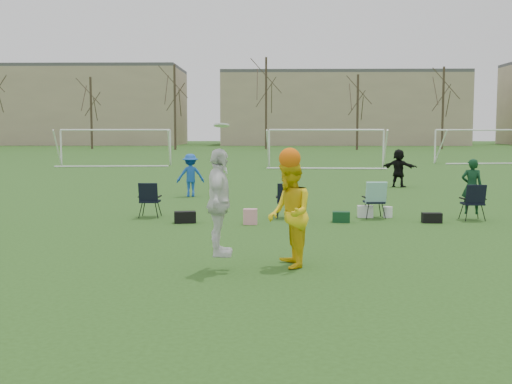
{
  "coord_description": "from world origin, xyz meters",
  "views": [
    {
      "loc": [
        0.33,
        -9.2,
        2.41
      ],
      "look_at": [
        0.1,
        2.74,
        1.25
      ],
      "focal_mm": 45.0,
      "sensor_mm": 36.0,
      "label": 1
    }
  ],
  "objects_px": {
    "goal_left": "(116,137)",
    "fielder_black": "(399,168)",
    "fielder_blue": "(190,175)",
    "center_contest": "(262,208)",
    "goal_right": "(483,137)",
    "goal_mid": "(326,137)"
  },
  "relations": [
    {
      "from": "fielder_black",
      "to": "goal_mid",
      "type": "distance_m",
      "value": 14.23
    },
    {
      "from": "fielder_blue",
      "to": "goal_left",
      "type": "relative_size",
      "value": 0.21
    },
    {
      "from": "fielder_blue",
      "to": "center_contest",
      "type": "bearing_deg",
      "value": 89.23
    },
    {
      "from": "fielder_blue",
      "to": "goal_right",
      "type": "xyz_separation_m",
      "value": [
        18.5,
        24.13,
        1.15
      ]
    },
    {
      "from": "fielder_black",
      "to": "center_contest",
      "type": "relative_size",
      "value": 0.64
    },
    {
      "from": "fielder_blue",
      "to": "center_contest",
      "type": "distance_m",
      "value": 12.4
    },
    {
      "from": "center_contest",
      "to": "goal_left",
      "type": "xyz_separation_m",
      "value": [
        -10.21,
        32.23,
        0.86
      ]
    },
    {
      "from": "center_contest",
      "to": "goal_left",
      "type": "distance_m",
      "value": 33.82
    },
    {
      "from": "fielder_blue",
      "to": "goal_right",
      "type": "relative_size",
      "value": 0.21
    },
    {
      "from": "goal_right",
      "to": "fielder_black",
      "type": "bearing_deg",
      "value": -124.87
    },
    {
      "from": "goal_left",
      "to": "goal_right",
      "type": "relative_size",
      "value": 1.01
    },
    {
      "from": "center_contest",
      "to": "goal_mid",
      "type": "relative_size",
      "value": 0.34
    },
    {
      "from": "goal_mid",
      "to": "goal_right",
      "type": "bearing_deg",
      "value": 30.57
    },
    {
      "from": "fielder_black",
      "to": "goal_right",
      "type": "relative_size",
      "value": 0.22
    },
    {
      "from": "fielder_blue",
      "to": "goal_right",
      "type": "distance_m",
      "value": 30.42
    },
    {
      "from": "goal_mid",
      "to": "goal_right",
      "type": "relative_size",
      "value": 1.01
    },
    {
      "from": "goal_right",
      "to": "fielder_blue",
      "type": "bearing_deg",
      "value": -135.47
    },
    {
      "from": "fielder_black",
      "to": "goal_left",
      "type": "height_order",
      "value": "goal_left"
    },
    {
      "from": "fielder_blue",
      "to": "fielder_black",
      "type": "bearing_deg",
      "value": -167.38
    },
    {
      "from": "fielder_blue",
      "to": "goal_mid",
      "type": "distance_m",
      "value": 19.29
    },
    {
      "from": "goal_left",
      "to": "fielder_black",
      "type": "bearing_deg",
      "value": -50.42
    },
    {
      "from": "center_contest",
      "to": "goal_mid",
      "type": "xyz_separation_m",
      "value": [
        3.79,
        30.23,
        0.86
      ]
    }
  ]
}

